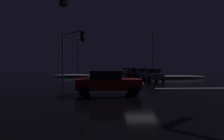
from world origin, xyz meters
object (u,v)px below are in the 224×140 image
sedan_red_crossing (108,82)px  sedan_silver (126,71)px  sedan_gray (153,75)px  sedan_blue (142,73)px  streetlamp_left_far (78,53)px  sedan_green (131,71)px  traffic_signal_sw (24,9)px  traffic_signal_nw (71,47)px  streetlamp_right_far (153,50)px  sedan_black (134,72)px

sedan_red_crossing → sedan_silver: bearing=81.0°
sedan_gray → sedan_blue: same height
sedan_gray → sedan_blue: 6.66m
sedan_red_crossing → streetlamp_left_far: size_ratio=0.50×
sedan_gray → streetlamp_left_far: streetlamp_left_far is taller
sedan_green → traffic_signal_sw: (-10.13, -33.75, 3.72)m
traffic_signal_nw → sedan_silver: bearing=69.7°
sedan_gray → sedan_silver: 23.93m
sedan_silver → streetlamp_right_far: (5.75, -4.18, 4.91)m
sedan_silver → streetlamp_right_far: streetlamp_right_far is taller
streetlamp_right_far → traffic_signal_nw: bearing=-124.8°
traffic_signal_nw → streetlamp_right_far: 27.27m
sedan_blue → traffic_signal_nw: 14.25m
sedan_green → traffic_signal_nw: size_ratio=0.72×
traffic_signal_nw → streetlamp_right_far: bearing=55.2°
traffic_signal_sw → streetlamp_right_far: size_ratio=0.66×
sedan_gray → sedan_red_crossing: size_ratio=1.00×
sedan_blue → traffic_signal_sw: (-10.36, -23.02, 3.72)m
sedan_black → sedan_silver: same height
sedan_gray → sedan_silver: (-0.56, 23.93, 0.00)m
sedan_blue → sedan_black: (-0.39, 5.31, 0.00)m
sedan_black → sedan_green: bearing=88.3°
traffic_signal_sw → sedan_red_crossing: bearing=42.2°
sedan_blue → sedan_silver: 17.28m
sedan_silver → traffic_signal_sw: 41.64m
sedan_blue → sedan_red_crossing: (-6.31, -19.35, 0.00)m
sedan_silver → sedan_red_crossing: 37.08m
sedan_gray → traffic_signal_nw: 11.19m
streetlamp_left_far → streetlamp_right_far: bearing=-0.0°
sedan_silver → sedan_blue: bearing=-88.3°
sedan_blue → streetlamp_right_far: streetlamp_right_far is taller
sedan_red_crossing → streetlamp_left_far: streetlamp_left_far is taller
sedan_green → sedan_red_crossing: size_ratio=1.00×
sedan_black → traffic_signal_sw: bearing=-109.4°
traffic_signal_nw → sedan_green: bearing=63.2°
sedan_red_crossing → traffic_signal_sw: size_ratio=0.66×
sedan_black → streetlamp_right_far: streetlamp_right_far is taller
sedan_green → sedan_silver: same height
sedan_gray → streetlamp_right_far: bearing=75.3°
sedan_red_crossing → sedan_gray: bearing=63.4°
sedan_blue → sedan_gray: bearing=-89.5°
sedan_gray → streetlamp_right_far: size_ratio=0.43×
streetlamp_right_far → sedan_red_crossing: bearing=-109.6°
traffic_signal_sw → traffic_signal_nw: bearing=89.8°
sedan_blue → traffic_signal_nw: (-10.30, -9.26, 3.36)m
sedan_gray → streetlamp_left_far: 23.59m
sedan_blue → sedan_silver: bearing=91.7°
sedan_green → traffic_signal_sw: size_ratio=0.66×
sedan_black → sedan_red_crossing: same height
sedan_blue → traffic_signal_nw: traffic_signal_nw is taller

